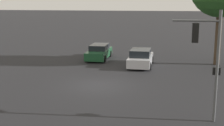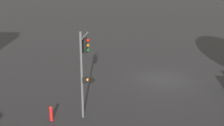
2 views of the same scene
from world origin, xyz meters
name	(u,v)px [view 2 (image 2 of 2)]	position (x,y,z in m)	size (l,w,h in m)	color
ground_plane	(162,79)	(0.00, 0.00, 0.00)	(300.00, 300.00, 0.00)	black
traffic_signal	(84,61)	(5.31, 6.31, 3.41)	(0.51, 2.30, 5.27)	#515456
fire_hydrant	(51,113)	(7.18, 7.36, 0.49)	(0.22, 0.22, 0.92)	red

